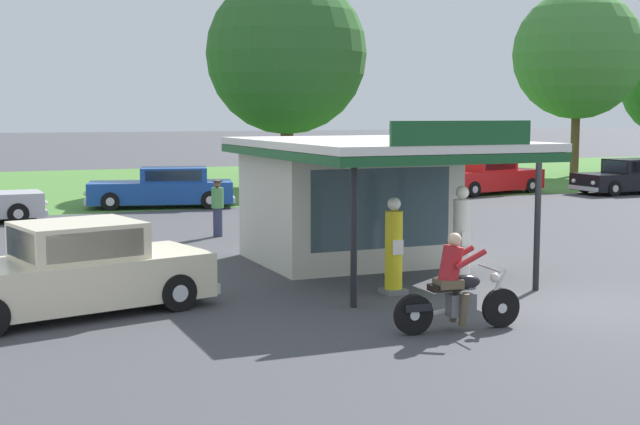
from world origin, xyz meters
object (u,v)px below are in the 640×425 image
object	(u,v)px
gas_pump_nearside	(394,250)
parked_car_back_row_centre_right	(632,178)
parked_car_second_row_spare	(488,177)
parked_car_back_row_centre_left	(355,187)
gas_pump_offside	(462,241)
parked_car_back_row_centre	(163,189)
featured_classic_sedan	(71,273)
bystander_strolling_foreground	(218,206)
motorcycle_with_rider	(456,291)

from	to	relation	value
gas_pump_nearside	parked_car_back_row_centre_right	distance (m)	24.48
parked_car_second_row_spare	parked_car_back_row_centre_left	distance (m)	7.39
gas_pump_offside	parked_car_back_row_centre_right	size ratio (longest dim) A/B	0.38
gas_pump_nearside	parked_car_back_row_centre	world-z (taller)	gas_pump_nearside
parked_car_second_row_spare	parked_car_back_row_centre_left	world-z (taller)	parked_car_second_row_spare
featured_classic_sedan	parked_car_back_row_centre_right	size ratio (longest dim) A/B	0.98
featured_classic_sedan	parked_car_back_row_centre	size ratio (longest dim) A/B	0.93
gas_pump_offside	bystander_strolling_foreground	world-z (taller)	gas_pump_offside
parked_car_back_row_centre_right	parked_car_back_row_centre_left	bearing A→B (deg)	178.47
motorcycle_with_rider	featured_classic_sedan	xyz separation A→B (m)	(-5.47, 3.60, 0.06)
parked_car_second_row_spare	parked_car_back_row_centre_right	xyz separation A→B (m)	(5.87, -2.21, -0.03)
featured_classic_sedan	parked_car_second_row_spare	distance (m)	25.51
featured_classic_sedan	parked_car_back_row_centre	xyz separation A→B (m)	(5.33, 16.47, -0.03)
parked_car_second_row_spare	parked_car_back_row_centre_left	size ratio (longest dim) A/B	1.05
gas_pump_offside	parked_car_back_row_centre	distance (m)	17.22
parked_car_back_row_centre_left	featured_classic_sedan	bearing A→B (deg)	-129.79
parked_car_back_row_centre_right	gas_pump_offside	bearing A→B (deg)	-140.01
gas_pump_offside	parked_car_back_row_centre	size ratio (longest dim) A/B	0.36
parked_car_back_row_centre	bystander_strolling_foreground	bearing A→B (deg)	-92.20
parked_car_back_row_centre_right	parked_car_back_row_centre_left	world-z (taller)	parked_car_back_row_centre_left
motorcycle_with_rider	parked_car_back_row_centre	xyz separation A→B (m)	(-0.15, 20.08, 0.03)
parked_car_back_row_centre	parked_car_back_row_centre_right	world-z (taller)	parked_car_back_row_centre_right
gas_pump_offside	bystander_strolling_foreground	size ratio (longest dim) A/B	1.27
parked_car_second_row_spare	featured_classic_sedan	bearing A→B (deg)	-139.52
motorcycle_with_rider	parked_car_back_row_centre_right	world-z (taller)	motorcycle_with_rider
motorcycle_with_rider	featured_classic_sedan	size ratio (longest dim) A/B	0.42
featured_classic_sedan	motorcycle_with_rider	bearing A→B (deg)	-33.37
parked_car_second_row_spare	gas_pump_nearside	bearing A→B (deg)	-128.14
motorcycle_with_rider	parked_car_back_row_centre	distance (m)	20.08
parked_car_back_row_centre_right	bystander_strolling_foreground	xyz separation A→B (m)	(-20.27, -6.08, 0.18)
gas_pump_nearside	gas_pump_offside	xyz separation A→B (m)	(1.51, 0.00, 0.08)
gas_pump_offside	parked_car_back_row_centre_right	bearing A→B (deg)	39.99
parked_car_back_row_centre_left	parked_car_back_row_centre_right	bearing A→B (deg)	-1.53
motorcycle_with_rider	parked_car_back_row_centre	world-z (taller)	motorcycle_with_rider
parked_car_back_row_centre	motorcycle_with_rider	bearing A→B (deg)	-89.59
gas_pump_nearside	motorcycle_with_rider	bearing A→B (deg)	-98.43
motorcycle_with_rider	featured_classic_sedan	world-z (taller)	featured_classic_sedan
gas_pump_nearside	motorcycle_with_rider	world-z (taller)	gas_pump_nearside
gas_pump_nearside	featured_classic_sedan	world-z (taller)	gas_pump_nearside
motorcycle_with_rider	parked_car_second_row_spare	world-z (taller)	motorcycle_with_rider
parked_car_back_row_centre_right	parked_car_back_row_centre_left	size ratio (longest dim) A/B	1.01
motorcycle_with_rider	bystander_strolling_foreground	xyz separation A→B (m)	(-0.46, 11.88, 0.19)
parked_car_back_row_centre	parked_car_back_row_centre_right	distance (m)	20.06
bystander_strolling_foreground	gas_pump_nearside	bearing A→B (deg)	-84.21
parked_car_back_row_centre	parked_car_second_row_spare	xyz separation A→B (m)	(14.08, 0.09, 0.02)
gas_pump_nearside	gas_pump_offside	bearing A→B (deg)	0.00
parked_car_back_row_centre	featured_classic_sedan	bearing A→B (deg)	-107.92
parked_car_back_row_centre_left	gas_pump_nearside	bearing A→B (deg)	-112.46
motorcycle_with_rider	parked_car_back_row_centre_left	world-z (taller)	motorcycle_with_rider
parked_car_back_row_centre_right	bystander_strolling_foreground	bearing A→B (deg)	-163.29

